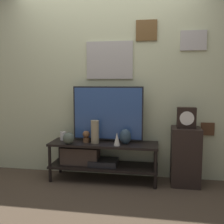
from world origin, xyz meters
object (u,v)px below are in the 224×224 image
vase_urn_stoneware (125,137)px  decorative_bust (86,136)px  vase_round_glass (69,138)px  television (108,113)px  vase_tall_ceramic (95,132)px  mantel_clock (186,118)px  vase_slim_bronze (117,139)px  candle_jar (63,136)px

vase_urn_stoneware → decorative_bust: bearing=176.8°
vase_round_glass → decorative_bust: 0.24m
vase_round_glass → decorative_bust: decorative_bust is taller
television → vase_urn_stoneware: television is taller
vase_tall_ceramic → mantel_clock: size_ratio=1.16×
vase_tall_ceramic → vase_slim_bronze: size_ratio=1.79×
television → decorative_bust: (-0.27, -0.10, -0.29)m
decorative_bust → candle_jar: bearing=168.6°
candle_jar → mantel_clock: bearing=-2.1°
vase_tall_ceramic → candle_jar: (-0.47, 0.11, -0.09)m
vase_slim_bronze → vase_urn_stoneware: bearing=46.0°
vase_round_glass → candle_jar: size_ratio=1.31×
vase_round_glass → candle_jar: vase_round_glass is taller
vase_urn_stoneware → mantel_clock: bearing=2.9°
vase_slim_bronze → decorative_bust: 0.44m
television → vase_urn_stoneware: (0.25, -0.12, -0.27)m
vase_slim_bronze → mantel_clock: 0.89m
vase_tall_ceramic → vase_urn_stoneware: (0.39, 0.01, -0.05)m
television → candle_jar: size_ratio=8.26×
television → vase_round_glass: television is taller
vase_slim_bronze → vase_urn_stoneware: (0.09, 0.10, 0.01)m
vase_urn_stoneware → television: bearing=153.5°
vase_round_glass → mantel_clock: (1.46, 0.15, 0.28)m
television → vase_urn_stoneware: 0.39m
television → vase_slim_bronze: television is taller
vase_round_glass → vase_slim_bronze: 0.62m
vase_round_glass → vase_slim_bronze: (0.62, 0.01, 0.01)m
vase_round_glass → mantel_clock: bearing=5.8°
television → candle_jar: (-0.61, -0.03, -0.32)m
vase_slim_bronze → mantel_clock: (0.84, 0.14, 0.27)m
decorative_bust → vase_round_glass: bearing=-144.8°
mantel_clock → vase_tall_ceramic: bearing=-177.4°
candle_jar → mantel_clock: (1.61, -0.06, 0.29)m
vase_tall_ceramic → vase_urn_stoneware: 0.39m
television → vase_slim_bronze: (0.15, -0.22, -0.29)m
vase_round_glass → decorative_bust: bearing=35.2°
vase_round_glass → vase_urn_stoneware: size_ratio=0.75×
vase_tall_ceramic → candle_jar: bearing=166.6°
vase_tall_ceramic → vase_round_glass: vase_tall_ceramic is taller
vase_round_glass → vase_tall_ceramic: bearing=16.4°
television → vase_tall_ceramic: television is taller
decorative_bust → vase_slim_bronze: bearing=-16.5°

